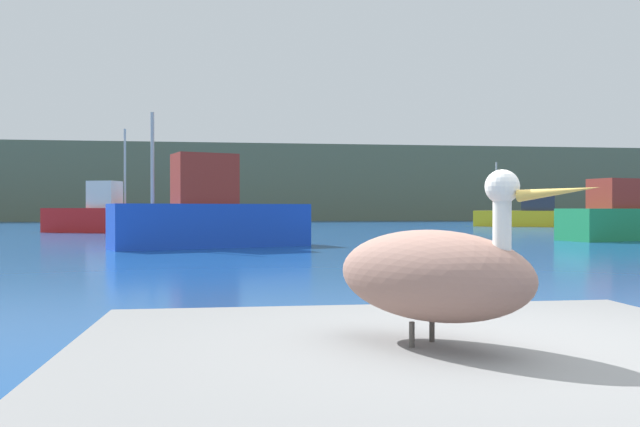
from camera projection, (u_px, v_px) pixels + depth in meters
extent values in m
cube|color=#5B664C|center=(250.00, 184.00, 71.52)|extent=(140.00, 12.87, 8.03)
cube|color=gray|center=(431.00, 401.00, 3.41)|extent=(3.88, 2.98, 0.59)
ellipsoid|color=#986E61|center=(431.00, 275.00, 3.41)|extent=(1.17, 1.25, 0.49)
cylinder|color=white|center=(502.00, 232.00, 3.13)|extent=(0.09, 0.09, 0.34)
sphere|color=white|center=(502.00, 187.00, 3.12)|extent=(0.17, 0.17, 0.17)
cone|color=gold|center=(557.00, 192.00, 2.93)|extent=(0.29, 0.34, 0.09)
cylinder|color=#4C4742|center=(432.00, 330.00, 3.52)|extent=(0.03, 0.03, 0.13)
cylinder|color=#4C4742|center=(412.00, 335.00, 3.38)|extent=(0.03, 0.03, 0.13)
cube|color=blue|center=(212.00, 226.00, 21.79)|extent=(6.92, 4.00, 1.48)
cube|color=maroon|center=(205.00, 179.00, 21.66)|extent=(2.36, 1.96, 1.69)
cylinder|color=#B2B2B2|center=(152.00, 158.00, 20.86)|extent=(0.12, 0.12, 3.00)
cube|color=red|center=(96.00, 220.00, 34.99)|extent=(6.00, 3.56, 1.34)
cube|color=silver|center=(105.00, 195.00, 34.87)|extent=(1.85, 1.68, 1.48)
cylinder|color=#B2B2B2|center=(125.00, 168.00, 34.60)|extent=(0.12, 0.12, 4.31)
cube|color=yellow|center=(529.00, 219.00, 46.30)|extent=(7.89, 5.78, 1.15)
cube|color=#2D333D|center=(538.00, 203.00, 46.06)|extent=(3.02, 3.00, 1.16)
cylinder|color=#B2B2B2|center=(496.00, 186.00, 47.09)|extent=(0.12, 0.12, 3.58)
cube|color=#1E8C4C|center=(630.00, 224.00, 26.87)|extent=(6.89, 3.67, 1.32)
cube|color=maroon|center=(620.00, 194.00, 26.62)|extent=(2.74, 2.00, 1.24)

